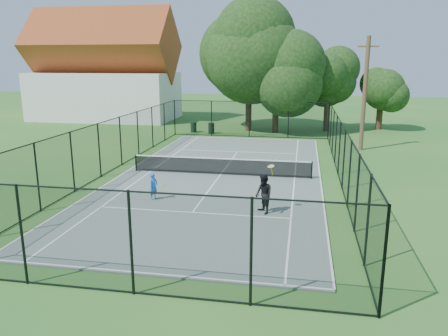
% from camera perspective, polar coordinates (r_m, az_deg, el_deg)
% --- Properties ---
extents(ground, '(120.00, 120.00, 0.00)m').
position_cam_1_polar(ground, '(24.51, -0.44, -1.00)').
color(ground, '#236221').
extents(tennis_court, '(11.00, 24.00, 0.06)m').
position_cam_1_polar(tennis_court, '(24.50, -0.44, -0.93)').
color(tennis_court, slate).
rests_on(tennis_court, ground).
extents(tennis_net, '(10.08, 0.08, 0.95)m').
position_cam_1_polar(tennis_net, '(24.36, -0.44, 0.32)').
color(tennis_net, black).
rests_on(tennis_net, tennis_court).
extents(fence, '(13.10, 26.10, 3.00)m').
position_cam_1_polar(fence, '(24.16, -0.44, 2.44)').
color(fence, black).
rests_on(fence, ground).
extents(tree_near_left, '(7.95, 7.95, 10.37)m').
position_cam_1_polar(tree_near_left, '(40.05, 3.31, 13.98)').
color(tree_near_left, '#332114').
rests_on(tree_near_left, ground).
extents(tree_near_mid, '(6.13, 6.13, 8.02)m').
position_cam_1_polar(tree_near_mid, '(39.30, 6.89, 11.80)').
color(tree_near_mid, '#332114').
rests_on(tree_near_mid, ground).
extents(tree_near_right, '(5.41, 5.41, 7.46)m').
position_cam_1_polar(tree_near_right, '(40.90, 13.54, 11.32)').
color(tree_near_right, '#332114').
rests_on(tree_near_right, ground).
extents(tree_far_right, '(4.05, 4.05, 5.35)m').
position_cam_1_polar(tree_far_right, '(43.35, 19.85, 9.12)').
color(tree_far_right, '#332114').
rests_on(tree_far_right, ground).
extents(building, '(15.30, 8.15, 11.87)m').
position_cam_1_polar(building, '(50.10, -15.37, 11.83)').
color(building, silver).
rests_on(building, ground).
extents(trash_bin_left, '(0.58, 0.58, 0.89)m').
position_cam_1_polar(trash_bin_left, '(39.56, -4.00, 5.35)').
color(trash_bin_left, black).
rests_on(trash_bin_left, ground).
extents(trash_bin_right, '(0.58, 0.58, 0.95)m').
position_cam_1_polar(trash_bin_right, '(38.64, -1.67, 5.22)').
color(trash_bin_right, black).
rests_on(trash_bin_right, ground).
extents(utility_pole, '(1.40, 0.30, 7.94)m').
position_cam_1_polar(utility_pole, '(32.63, 17.90, 9.25)').
color(utility_pole, '#4C3823').
rests_on(utility_pole, ground).
extents(player_blue, '(0.81, 0.54, 1.24)m').
position_cam_1_polar(player_blue, '(20.25, -9.18, -2.38)').
color(player_blue, blue).
rests_on(player_blue, tennis_court).
extents(player_black, '(0.97, 1.06, 2.23)m').
position_cam_1_polar(player_black, '(18.22, 5.21, -3.41)').
color(player_black, black).
rests_on(player_black, tennis_court).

